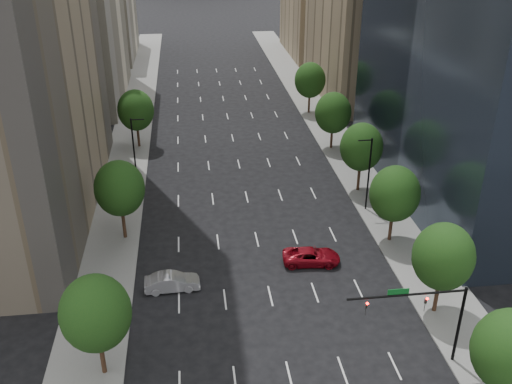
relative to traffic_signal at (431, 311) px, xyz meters
name	(u,v)px	position (x,y,z in m)	size (l,w,h in m)	color
sidewalk_left	(118,204)	(-26.03, 30.00, -5.10)	(6.00, 200.00, 0.15)	slate
sidewalk_right	(369,189)	(4.97, 30.00, -5.10)	(6.00, 200.00, 0.15)	slate
midrise_cream_left	(73,0)	(-35.53, 73.00, 12.33)	(14.00, 30.00, 35.00)	beige
filler_left	(102,17)	(-35.53, 106.00, 3.83)	(14.00, 26.00, 18.00)	beige
parking_tan_right	(361,12)	(14.47, 70.00, 9.83)	(14.00, 30.00, 30.00)	#8C7759
filler_right	(319,19)	(14.47, 103.00, 2.83)	(14.00, 26.00, 16.00)	#8C7759
tree_right_0	(510,351)	(3.47, -5.00, 0.22)	(5.20, 5.20, 8.39)	#382316
tree_right_1	(443,257)	(3.47, 6.00, 0.58)	(5.20, 5.20, 8.75)	#382316
tree_right_2	(395,194)	(3.47, 18.00, 0.43)	(5.20, 5.20, 8.61)	#382316
tree_right_3	(361,147)	(3.47, 30.00, 0.72)	(5.20, 5.20, 8.89)	#382316
tree_right_4	(333,113)	(3.47, 44.00, 0.29)	(5.20, 5.20, 8.46)	#382316
tree_right_5	(310,80)	(3.47, 60.00, 0.58)	(5.20, 5.20, 8.75)	#382316
tree_left_0	(96,313)	(-24.53, 2.00, 0.58)	(5.20, 5.20, 8.75)	#382316
tree_left_1	(120,188)	(-24.53, 22.00, 0.79)	(5.20, 5.20, 8.97)	#382316
tree_left_2	(136,110)	(-24.53, 48.00, 0.50)	(5.20, 5.20, 8.68)	#382316
streetlight_rn	(368,172)	(2.91, 25.00, -0.33)	(1.70, 0.20, 9.00)	black
streetlight_ln	(134,150)	(-23.96, 35.00, -0.33)	(1.70, 0.20, 9.00)	black
traffic_signal	(431,311)	(0.00, 0.00, 0.00)	(9.12, 0.40, 7.38)	black
car_silver	(172,282)	(-19.43, 12.10, -4.33)	(1.78, 5.11, 1.68)	#A2A2A8
car_red_far	(311,256)	(-5.70, 14.83, -4.38)	(2.64, 5.73, 1.59)	maroon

